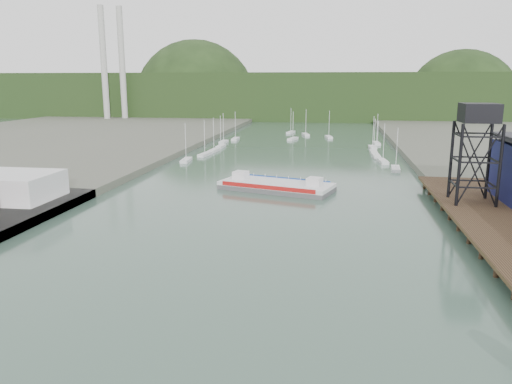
% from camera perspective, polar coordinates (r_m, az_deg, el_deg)
% --- Properties ---
extents(east_pier, '(14.00, 70.00, 2.45)m').
position_cam_1_polar(east_pier, '(77.88, 27.02, -3.48)').
color(east_pier, black).
rests_on(east_pier, ground).
extents(white_shed, '(18.00, 12.00, 4.50)m').
position_cam_1_polar(white_shed, '(96.65, -27.00, 0.62)').
color(white_shed, silver).
rests_on(white_shed, west_quay).
extents(lift_tower, '(6.50, 6.50, 16.00)m').
position_cam_1_polar(lift_tower, '(87.41, 24.11, 7.60)').
color(lift_tower, black).
rests_on(lift_tower, east_pier).
extents(marina_sailboats, '(57.71, 92.65, 0.90)m').
position_cam_1_polar(marina_sailboats, '(166.59, 4.70, 5.22)').
color(marina_sailboats, silver).
rests_on(marina_sailboats, ground).
extents(smokestacks, '(11.20, 8.20, 60.00)m').
position_cam_1_polar(smokestacks, '(284.80, -16.02, 13.81)').
color(smokestacks, '#B0AFAA').
rests_on(smokestacks, ground).
extents(distant_hills, '(500.00, 120.00, 80.00)m').
position_cam_1_polar(distant_hills, '(328.25, 6.28, 10.56)').
color(distant_hills, black).
rests_on(distant_hills, ground).
extents(chain_ferry, '(24.11, 15.05, 3.24)m').
position_cam_1_polar(chain_ferry, '(100.74, 2.34, 0.74)').
color(chain_ferry, '#515153').
rests_on(chain_ferry, ground).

